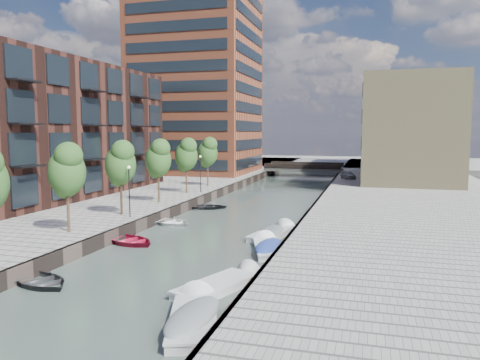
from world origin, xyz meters
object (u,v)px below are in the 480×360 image
at_px(sloop_4, 207,209).
at_px(motorboat_2, 225,285).
at_px(tree_3, 120,162).
at_px(tree_5, 186,154).
at_px(bridge, 304,168).
at_px(car, 348,175).
at_px(motorboat_4, 274,233).
at_px(tree_4, 158,157).
at_px(tree_6, 208,151).
at_px(tree_2, 67,169).
at_px(motorboat_1, 194,317).
at_px(sloop_3, 170,225).
at_px(motorboat_3, 268,248).
at_px(sloop_2, 129,243).
at_px(sloop_0, 40,285).

height_order(sloop_4, motorboat_2, motorboat_2).
bearing_deg(sloop_4, tree_3, 143.80).
distance_m(tree_3, tree_5, 14.00).
distance_m(bridge, tree_5, 34.30).
xyz_separation_m(bridge, motorboat_2, (4.29, -59.13, -1.29)).
bearing_deg(car, motorboat_4, -118.87).
height_order(tree_4, tree_6, same).
distance_m(tree_2, motorboat_1, 16.86).
distance_m(tree_2, motorboat_4, 15.40).
bearing_deg(sloop_3, motorboat_3, -100.78).
distance_m(tree_3, sloop_4, 12.10).
xyz_separation_m(tree_2, sloop_4, (3.76, 17.21, -5.31)).
bearing_deg(tree_4, motorboat_4, -29.22).
distance_m(tree_4, sloop_3, 8.29).
bearing_deg(tree_2, sloop_3, 67.94).
bearing_deg(motorboat_4, motorboat_3, -83.35).
xyz_separation_m(bridge, sloop_3, (-4.97, -45.30, -1.39)).
distance_m(bridge, sloop_4, 37.12).
bearing_deg(motorboat_2, motorboat_4, 89.83).
xyz_separation_m(tree_5, motorboat_1, (12.87, -30.62, -5.09)).
relative_size(bridge, motorboat_3, 2.49).
distance_m(sloop_3, motorboat_3, 11.61).
relative_size(motorboat_1, motorboat_3, 1.08).
bearing_deg(tree_5, motorboat_4, -47.85).
distance_m(sloop_2, motorboat_4, 10.58).
height_order(tree_2, motorboat_2, tree_2).
relative_size(sloop_2, motorboat_3, 0.87).
distance_m(sloop_4, car, 27.59).
bearing_deg(motorboat_1, sloop_3, 117.02).
bearing_deg(motorboat_1, car, 85.95).
bearing_deg(motorboat_1, tree_6, 108.89).
xyz_separation_m(tree_5, sloop_2, (3.53, -19.21, -5.31)).
distance_m(bridge, sloop_2, 52.47).
relative_size(bridge, tree_4, 2.18).
xyz_separation_m(tree_6, motorboat_1, (12.87, -37.62, -5.09)).
distance_m(sloop_0, motorboat_3, 13.89).
bearing_deg(tree_2, tree_6, 90.00).
relative_size(sloop_0, sloop_3, 0.97).
relative_size(tree_6, motorboat_1, 1.05).
bearing_deg(tree_2, sloop_0, -64.38).
bearing_deg(bridge, sloop_0, -94.63).
bearing_deg(tree_4, motorboat_2, -56.23).
xyz_separation_m(bridge, tree_3, (-8.50, -47.00, 3.92)).
bearing_deg(tree_4, bridge, 78.00).
bearing_deg(motorboat_1, motorboat_3, 87.83).
height_order(tree_5, sloop_3, tree_5).
height_order(bridge, sloop_4, bridge).
bearing_deg(tree_6, tree_4, -90.00).
relative_size(tree_4, motorboat_3, 1.14).
xyz_separation_m(tree_6, sloop_3, (3.53, -19.30, -5.31)).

